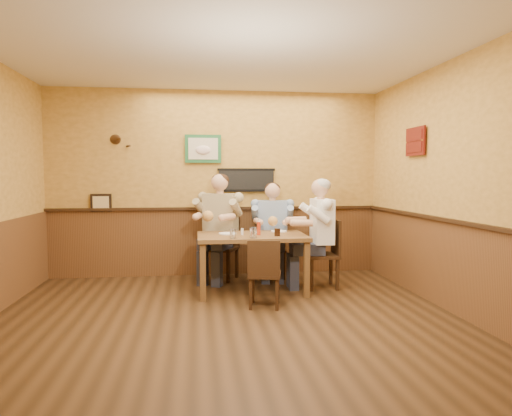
{
  "coord_description": "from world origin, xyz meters",
  "views": [
    {
      "loc": [
        -0.3,
        -4.47,
        1.51
      ],
      "look_at": [
        0.45,
        1.33,
        1.1
      ],
      "focal_mm": 32.0,
      "sensor_mm": 36.0,
      "label": 1
    }
  ],
  "objects_px": {
    "salt_shaker": "(242,232)",
    "pepper_shaker": "(252,231)",
    "chair_right_end": "(322,254)",
    "water_glass_mid": "(253,233)",
    "diner_tan_shirt": "(221,232)",
    "diner_blue_polo": "(272,235)",
    "dining_table": "(252,242)",
    "chair_near_side": "(265,273)",
    "chair_back_left": "(221,247)",
    "hot_sauce_bottle": "(259,228)",
    "diner_white_elder": "(322,239)",
    "water_glass_left": "(233,234)",
    "cola_tumbler": "(277,232)",
    "chair_back_right": "(272,248)"
  },
  "relations": [
    {
      "from": "water_glass_mid",
      "to": "chair_near_side",
      "type": "bearing_deg",
      "value": -78.04
    },
    {
      "from": "chair_back_left",
      "to": "water_glass_mid",
      "type": "height_order",
      "value": "chair_back_left"
    },
    {
      "from": "chair_right_end",
      "to": "chair_near_side",
      "type": "xyz_separation_m",
      "value": [
        -0.9,
        -0.79,
        -0.07
      ]
    },
    {
      "from": "diner_white_elder",
      "to": "water_glass_left",
      "type": "distance_m",
      "value": 1.31
    },
    {
      "from": "dining_table",
      "to": "water_glass_left",
      "type": "bearing_deg",
      "value": -129.48
    },
    {
      "from": "water_glass_mid",
      "to": "cola_tumbler",
      "type": "relative_size",
      "value": 1.35
    },
    {
      "from": "chair_back_left",
      "to": "hot_sauce_bottle",
      "type": "xyz_separation_m",
      "value": [
        0.45,
        -0.8,
        0.36
      ]
    },
    {
      "from": "diner_white_elder",
      "to": "dining_table",
      "type": "bearing_deg",
      "value": -83.06
    },
    {
      "from": "diner_blue_polo",
      "to": "salt_shaker",
      "type": "relative_size",
      "value": 15.0
    },
    {
      "from": "diner_tan_shirt",
      "to": "diner_blue_polo",
      "type": "relative_size",
      "value": 1.09
    },
    {
      "from": "dining_table",
      "to": "diner_blue_polo",
      "type": "height_order",
      "value": "diner_blue_polo"
    },
    {
      "from": "pepper_shaker",
      "to": "chair_right_end",
      "type": "bearing_deg",
      "value": 0.88
    },
    {
      "from": "diner_blue_polo",
      "to": "hot_sauce_bottle",
      "type": "distance_m",
      "value": 0.9
    },
    {
      "from": "water_glass_left",
      "to": "salt_shaker",
      "type": "distance_m",
      "value": 0.35
    },
    {
      "from": "diner_tan_shirt",
      "to": "hot_sauce_bottle",
      "type": "relative_size",
      "value": 7.25
    },
    {
      "from": "diner_tan_shirt",
      "to": "salt_shaker",
      "type": "distance_m",
      "value": 0.8
    },
    {
      "from": "diner_white_elder",
      "to": "water_glass_left",
      "type": "xyz_separation_m",
      "value": [
        -1.23,
        -0.41,
        0.15
      ]
    },
    {
      "from": "cola_tumbler",
      "to": "chair_near_side",
      "type": "bearing_deg",
      "value": -114.55
    },
    {
      "from": "chair_back_right",
      "to": "chair_near_side",
      "type": "relative_size",
      "value": 1.12
    },
    {
      "from": "dining_table",
      "to": "water_glass_mid",
      "type": "height_order",
      "value": "water_glass_mid"
    },
    {
      "from": "cola_tumbler",
      "to": "hot_sauce_bottle",
      "type": "relative_size",
      "value": 0.51
    },
    {
      "from": "salt_shaker",
      "to": "pepper_shaker",
      "type": "xyz_separation_m",
      "value": [
        0.14,
        0.08,
        0.0
      ]
    },
    {
      "from": "water_glass_left",
      "to": "cola_tumbler",
      "type": "height_order",
      "value": "water_glass_left"
    },
    {
      "from": "diner_tan_shirt",
      "to": "diner_blue_polo",
      "type": "bearing_deg",
      "value": 26.11
    },
    {
      "from": "chair_back_right",
      "to": "chair_right_end",
      "type": "height_order",
      "value": "chair_right_end"
    },
    {
      "from": "chair_right_end",
      "to": "cola_tumbler",
      "type": "xyz_separation_m",
      "value": [
        -0.66,
        -0.26,
        0.34
      ]
    },
    {
      "from": "hot_sauce_bottle",
      "to": "salt_shaker",
      "type": "xyz_separation_m",
      "value": [
        -0.21,
        0.04,
        -0.05
      ]
    },
    {
      "from": "pepper_shaker",
      "to": "diner_white_elder",
      "type": "bearing_deg",
      "value": 0.88
    },
    {
      "from": "diner_blue_polo",
      "to": "water_glass_mid",
      "type": "height_order",
      "value": "diner_blue_polo"
    },
    {
      "from": "chair_back_left",
      "to": "chair_near_side",
      "type": "bearing_deg",
      "value": -49.31
    },
    {
      "from": "diner_white_elder",
      "to": "water_glass_mid",
      "type": "distance_m",
      "value": 1.07
    },
    {
      "from": "pepper_shaker",
      "to": "chair_near_side",
      "type": "bearing_deg",
      "value": -86.61
    },
    {
      "from": "salt_shaker",
      "to": "pepper_shaker",
      "type": "distance_m",
      "value": 0.16
    },
    {
      "from": "chair_back_left",
      "to": "salt_shaker",
      "type": "distance_m",
      "value": 0.85
    },
    {
      "from": "dining_table",
      "to": "chair_back_left",
      "type": "height_order",
      "value": "chair_back_left"
    },
    {
      "from": "chair_right_end",
      "to": "salt_shaker",
      "type": "height_order",
      "value": "chair_right_end"
    },
    {
      "from": "hot_sauce_bottle",
      "to": "diner_white_elder",
      "type": "bearing_deg",
      "value": 8.43
    },
    {
      "from": "salt_shaker",
      "to": "chair_back_right",
      "type": "bearing_deg",
      "value": 55.95
    },
    {
      "from": "diner_white_elder",
      "to": "chair_back_left",
      "type": "bearing_deg",
      "value": -114.41
    },
    {
      "from": "chair_near_side",
      "to": "water_glass_mid",
      "type": "relative_size",
      "value": 6.03
    },
    {
      "from": "dining_table",
      "to": "water_glass_mid",
      "type": "distance_m",
      "value": 0.36
    },
    {
      "from": "chair_right_end",
      "to": "water_glass_mid",
      "type": "bearing_deg",
      "value": -65.68
    },
    {
      "from": "cola_tumbler",
      "to": "hot_sauce_bottle",
      "type": "height_order",
      "value": "hot_sauce_bottle"
    },
    {
      "from": "diner_tan_shirt",
      "to": "salt_shaker",
      "type": "height_order",
      "value": "diner_tan_shirt"
    },
    {
      "from": "chair_back_right",
      "to": "cola_tumbler",
      "type": "height_order",
      "value": "chair_back_right"
    },
    {
      "from": "dining_table",
      "to": "chair_near_side",
      "type": "distance_m",
      "value": 0.76
    },
    {
      "from": "chair_back_right",
      "to": "diner_blue_polo",
      "type": "distance_m",
      "value": 0.19
    },
    {
      "from": "chair_near_side",
      "to": "cola_tumbler",
      "type": "relative_size",
      "value": 8.16
    },
    {
      "from": "chair_near_side",
      "to": "hot_sauce_bottle",
      "type": "bearing_deg",
      "value": -80.0
    },
    {
      "from": "chair_back_right",
      "to": "water_glass_left",
      "type": "height_order",
      "value": "chair_back_right"
    }
  ]
}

